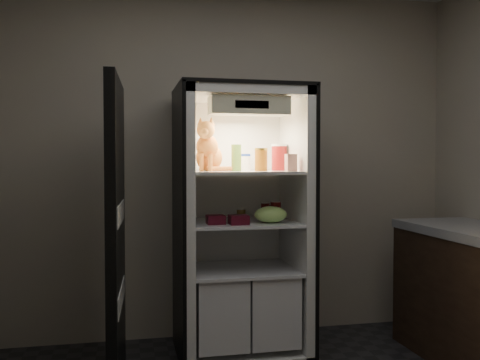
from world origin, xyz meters
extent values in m
plane|color=#B1A993|center=(0.00, 1.80, 1.35)|extent=(3.60, 0.00, 3.60)
cube|color=white|center=(0.00, 1.67, 0.93)|extent=(0.85, 0.06, 1.85)
cube|color=white|center=(-0.40, 1.35, 0.93)|extent=(0.06, 0.70, 1.85)
cube|color=white|center=(0.40, 1.35, 0.93)|extent=(0.06, 0.70, 1.85)
cube|color=white|center=(0.00, 1.35, 1.82)|extent=(0.85, 0.70, 0.06)
cube|color=white|center=(0.00, 1.35, 0.03)|extent=(0.85, 0.70, 0.06)
cube|color=black|center=(-0.44, 1.35, 0.93)|extent=(0.02, 0.72, 1.87)
cube|color=black|center=(0.44, 1.35, 0.93)|extent=(0.02, 0.72, 1.87)
cube|color=black|center=(0.00, 1.35, 1.86)|extent=(0.90, 0.72, 0.02)
cube|color=white|center=(0.00, 1.32, 1.28)|extent=(0.73, 0.62, 0.02)
cube|color=white|center=(0.00, 1.32, 0.93)|extent=(0.73, 0.62, 0.02)
cube|color=white|center=(-0.18, 1.32, 0.35)|extent=(0.34, 0.58, 0.48)
cube|color=white|center=(0.18, 1.32, 0.35)|extent=(0.34, 0.58, 0.48)
cube|color=white|center=(0.00, 1.32, 0.60)|extent=(0.73, 0.62, 0.02)
cube|color=#ECE8C1|center=(0.00, 1.11, 1.72)|extent=(0.52, 0.18, 0.12)
cube|color=black|center=(0.00, 1.02, 1.72)|extent=(0.22, 0.01, 0.05)
cube|color=black|center=(-0.85, 1.01, 0.93)|extent=(0.11, 0.87, 1.85)
cube|color=white|center=(-0.85, 0.95, 0.55)|extent=(0.09, 0.64, 0.12)
cube|color=white|center=(-0.85, 0.95, 1.05)|extent=(0.09, 0.64, 0.12)
ellipsoid|color=#D9541B|center=(-0.21, 1.42, 1.38)|extent=(0.25, 0.28, 0.19)
ellipsoid|color=#D9541B|center=(-0.24, 1.34, 1.46)|extent=(0.19, 0.18, 0.17)
sphere|color=orange|center=(-0.26, 1.28, 1.57)|extent=(0.15, 0.15, 0.12)
sphere|color=orange|center=(-0.27, 1.23, 1.55)|extent=(0.07, 0.07, 0.05)
cone|color=orange|center=(-0.29, 1.30, 1.63)|extent=(0.06, 0.06, 0.06)
cone|color=orange|center=(-0.22, 1.28, 1.63)|extent=(0.06, 0.06, 0.06)
cylinder|color=#D9541B|center=(-0.29, 1.29, 1.35)|extent=(0.03, 0.03, 0.12)
cylinder|color=#D9541B|center=(-0.23, 1.27, 1.35)|extent=(0.03, 0.03, 0.12)
cylinder|color=#D9541B|center=(-0.14, 1.31, 1.31)|extent=(0.22, 0.06, 0.03)
cylinder|color=#217C34|center=(-0.04, 1.33, 1.37)|extent=(0.07, 0.07, 0.17)
cylinder|color=#217C34|center=(-0.04, 1.33, 1.47)|extent=(0.07, 0.07, 0.01)
cylinder|color=white|center=(0.06, 1.51, 1.34)|extent=(0.09, 0.09, 0.10)
cylinder|color=#16349D|center=(0.06, 1.51, 1.40)|extent=(0.09, 0.09, 0.02)
cylinder|color=maroon|center=(0.13, 1.29, 1.36)|extent=(0.09, 0.09, 0.14)
cylinder|color=#B58F30|center=(0.13, 1.29, 1.44)|extent=(0.09, 0.09, 0.02)
cylinder|color=#AB161C|center=(0.30, 1.44, 1.38)|extent=(0.11, 0.11, 0.18)
cylinder|color=white|center=(0.30, 1.44, 1.47)|extent=(0.11, 0.11, 0.01)
cube|color=beige|center=(0.30, 1.14, 1.35)|extent=(0.07, 0.07, 0.12)
cylinder|color=black|center=(0.19, 1.39, 1.00)|extent=(0.06, 0.06, 0.12)
cylinder|color=#B2B2B2|center=(0.19, 1.39, 1.06)|extent=(0.07, 0.07, 0.00)
cylinder|color=black|center=(0.24, 1.38, 0.99)|extent=(0.06, 0.06, 0.11)
cylinder|color=#B2B2B2|center=(0.24, 1.38, 1.05)|extent=(0.06, 0.06, 0.00)
cylinder|color=black|center=(0.23, 1.29, 1.01)|extent=(0.07, 0.07, 0.13)
cylinder|color=#B2B2B2|center=(0.23, 1.29, 1.08)|extent=(0.07, 0.07, 0.00)
cylinder|color=brown|center=(0.00, 1.37, 0.98)|extent=(0.06, 0.06, 0.08)
cylinder|color=#B2B2B2|center=(0.00, 1.37, 1.02)|extent=(0.06, 0.06, 0.01)
ellipsoid|color=#9AD061|center=(0.17, 1.19, 1.00)|extent=(0.23, 0.16, 0.11)
cube|color=#520D1F|center=(-0.21, 1.19, 0.97)|extent=(0.12, 0.12, 0.06)
cube|color=#520D1F|center=(-0.06, 1.14, 0.97)|extent=(0.12, 0.12, 0.06)
camera|label=1|loc=(-0.80, -2.30, 1.36)|focal=40.00mm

